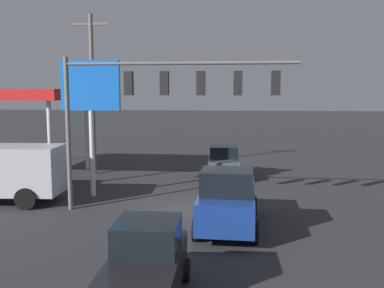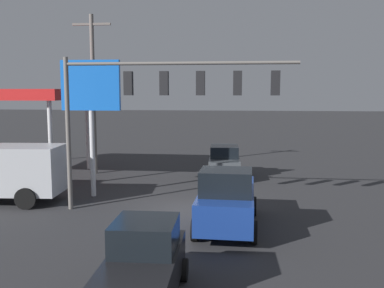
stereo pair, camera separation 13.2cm
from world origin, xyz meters
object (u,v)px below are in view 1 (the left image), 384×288
Objects in this scene: price_sign at (91,93)px; hatchback_crossing at (146,263)px; utility_pole at (92,91)px; sedan_waiting at (224,162)px; traffic_signal_assembly at (165,92)px; pickup_parked at (228,200)px.

price_sign reaches higher than hatchback_crossing.
utility_pole reaches higher than sedan_waiting.
price_sign is (4.05, -2.37, -0.05)m from traffic_signal_assembly.
traffic_signal_assembly is at bearing 126.15° from utility_pole.
utility_pole is 1.88× the size of pickup_parked.
utility_pole reaches higher than traffic_signal_assembly.
hatchback_crossing is at bearing 113.00° from utility_pole.
utility_pole reaches higher than hatchback_crossing.
utility_pole is at bearing -158.46° from hatchback_crossing.
traffic_signal_assembly is 1.88× the size of pickup_parked.
sedan_waiting is at bearing -175.82° from pickup_parked.
traffic_signal_assembly is at bearing 149.60° from price_sign.
pickup_parked is 1.17× the size of sedan_waiting.
hatchback_crossing is at bearing 115.56° from price_sign.
sedan_waiting is (-6.29, -5.51, -4.14)m from price_sign.
traffic_signal_assembly is 10.07m from utility_pole.
traffic_signal_assembly is at bearing -124.67° from pickup_parked.
pickup_parked is 1.37× the size of hatchback_crossing.
hatchback_crossing is (-4.88, 10.21, -4.14)m from price_sign.
utility_pole is at bearing -137.97° from pickup_parked.
pickup_parked is at bearing 130.55° from utility_pole.
pickup_parked reaches higher than sedan_waiting.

